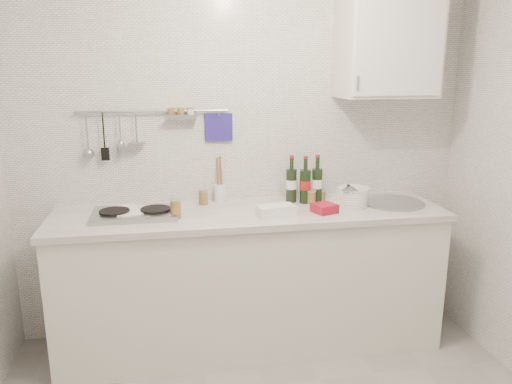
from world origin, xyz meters
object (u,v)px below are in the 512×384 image
at_px(wall_cabinet, 388,41).
at_px(wine_bottles, 305,179).
at_px(utensil_crock, 220,191).
at_px(plate_stack_hob, 127,213).
at_px(plate_stack_sink, 351,197).

height_order(wall_cabinet, wine_bottles, wall_cabinet).
bearing_deg(utensil_crock, wine_bottles, -11.08).
bearing_deg(wine_bottles, plate_stack_hob, -173.98).
relative_size(plate_stack_hob, plate_stack_sink, 0.99).
xyz_separation_m(plate_stack_sink, utensil_crock, (-0.83, 0.23, 0.02)).
height_order(wall_cabinet, utensil_crock, wall_cabinet).
xyz_separation_m(plate_stack_sink, wine_bottles, (-0.28, 0.12, 0.10)).
bearing_deg(wall_cabinet, utensil_crock, 172.99).
bearing_deg(wine_bottles, utensil_crock, 168.92).
relative_size(plate_stack_hob, wine_bottles, 0.87).
bearing_deg(wall_cabinet, plate_stack_sink, -157.46).
bearing_deg(wall_cabinet, wine_bottles, 177.45).
bearing_deg(utensil_crock, plate_stack_sink, -15.34).
distance_m(plate_stack_sink, wine_bottles, 0.32).
bearing_deg(utensil_crock, plate_stack_hob, -158.73).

